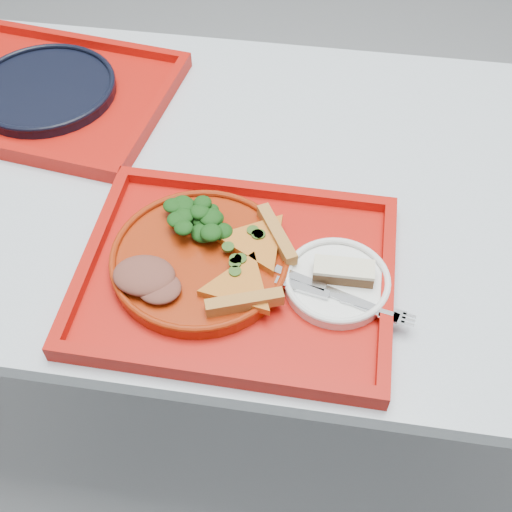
# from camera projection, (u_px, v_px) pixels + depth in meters

# --- Properties ---
(ground) EXTENTS (10.00, 10.00, 0.00)m
(ground) POSITION_uv_depth(u_px,v_px,m) (276.00, 391.00, 1.65)
(ground) COLOR gray
(ground) RESTS_ON ground
(table) EXTENTS (1.60, 0.80, 0.75)m
(table) POSITION_uv_depth(u_px,v_px,m) (285.00, 213.00, 1.12)
(table) COLOR #AAB5BE
(table) RESTS_ON ground
(tray_main) EXTENTS (0.45, 0.35, 0.01)m
(tray_main) POSITION_uv_depth(u_px,v_px,m) (237.00, 277.00, 0.94)
(tray_main) COLOR #AC1009
(tray_main) RESTS_ON table
(tray_far) EXTENTS (0.49, 0.41, 0.01)m
(tray_far) POSITION_uv_depth(u_px,v_px,m) (47.00, 96.00, 1.20)
(tray_far) COLOR #AC1009
(tray_far) RESTS_ON table
(dinner_plate) EXTENTS (0.26, 0.26, 0.02)m
(dinner_plate) POSITION_uv_depth(u_px,v_px,m) (200.00, 260.00, 0.94)
(dinner_plate) COLOR maroon
(dinner_plate) RESTS_ON tray_main
(side_plate) EXTENTS (0.15, 0.15, 0.01)m
(side_plate) POSITION_uv_depth(u_px,v_px,m) (337.00, 283.00, 0.91)
(side_plate) COLOR white
(side_plate) RESTS_ON tray_main
(navy_plate) EXTENTS (0.26, 0.26, 0.02)m
(navy_plate) POSITION_uv_depth(u_px,v_px,m) (45.00, 90.00, 1.19)
(navy_plate) COLOR black
(navy_plate) RESTS_ON tray_far
(pizza_slice_a) EXTENTS (0.14, 0.15, 0.02)m
(pizza_slice_a) POSITION_uv_depth(u_px,v_px,m) (240.00, 284.00, 0.88)
(pizza_slice_a) COLOR orange
(pizza_slice_a) RESTS_ON dinner_plate
(pizza_slice_b) EXTENTS (0.16, 0.16, 0.02)m
(pizza_slice_b) POSITION_uv_depth(u_px,v_px,m) (257.00, 240.00, 0.93)
(pizza_slice_b) COLOR orange
(pizza_slice_b) RESTS_ON dinner_plate
(salad_heap) EXTENTS (0.10, 0.09, 0.05)m
(salad_heap) POSITION_uv_depth(u_px,v_px,m) (195.00, 217.00, 0.95)
(salad_heap) COLOR black
(salad_heap) RESTS_ON dinner_plate
(meat_portion) EXTENTS (0.09, 0.07, 0.03)m
(meat_portion) POSITION_uv_depth(u_px,v_px,m) (144.00, 275.00, 0.89)
(meat_portion) COLOR brown
(meat_portion) RESTS_ON dinner_plate
(dessert_bar) EXTENTS (0.09, 0.04, 0.02)m
(dessert_bar) POSITION_uv_depth(u_px,v_px,m) (344.00, 271.00, 0.90)
(dessert_bar) COLOR #4B2919
(dessert_bar) RESTS_ON side_plate
(knife) EXTENTS (0.18, 0.07, 0.01)m
(knife) POSITION_uv_depth(u_px,v_px,m) (335.00, 293.00, 0.89)
(knife) COLOR silver
(knife) RESTS_ON side_plate
(fork) EXTENTS (0.19, 0.06, 0.01)m
(fork) POSITION_uv_depth(u_px,v_px,m) (339.00, 299.00, 0.88)
(fork) COLOR silver
(fork) RESTS_ON side_plate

